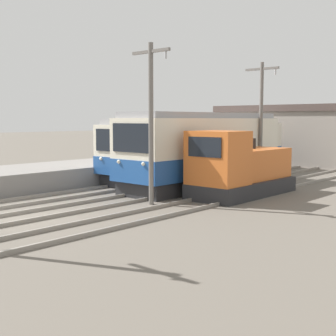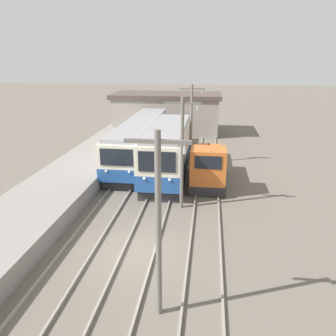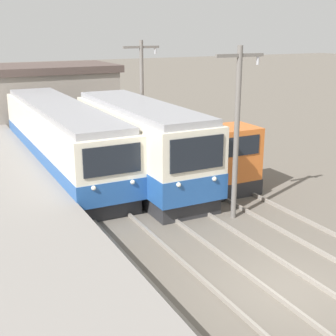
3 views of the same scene
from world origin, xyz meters
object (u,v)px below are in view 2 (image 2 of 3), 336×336
object	(u,v)px
catenary_mast_near	(159,221)
catenary_mast_far	(191,122)
commuter_train_left	(141,142)
shunting_locomotive	(208,167)
commuter_train_center	(168,153)
catenary_mast_mid	(182,150)

from	to	relation	value
catenary_mast_near	catenary_mast_far	world-z (taller)	same
commuter_train_left	catenary_mast_near	xyz separation A→B (m)	(4.31, -17.67, 1.95)
shunting_locomotive	catenary_mast_far	xyz separation A→B (m)	(-1.49, 4.40, 2.37)
commuter_train_center	catenary_mast_near	distance (m)	14.34
commuter_train_left	catenary_mast_far	size ratio (longest dim) A/B	2.28
catenary_mast_near	catenary_mast_mid	xyz separation A→B (m)	(0.00, 8.62, 0.00)
catenary_mast_mid	catenary_mast_far	xyz separation A→B (m)	(0.00, 8.62, 0.00)
commuter_train_left	commuter_train_center	xyz separation A→B (m)	(2.80, -3.53, 0.14)
commuter_train_left	shunting_locomotive	distance (m)	7.55
catenary_mast_mid	commuter_train_center	bearing A→B (deg)	105.29
commuter_train_left	catenary_mast_near	world-z (taller)	catenary_mast_near
catenary_mast_far	catenary_mast_mid	bearing A→B (deg)	-90.00
commuter_train_left	shunting_locomotive	xyz separation A→B (m)	(5.80, -4.82, -0.42)
catenary_mast_near	catenary_mast_mid	size ratio (longest dim) A/B	1.00
commuter_train_center	shunting_locomotive	size ratio (longest dim) A/B	1.79
catenary_mast_far	shunting_locomotive	bearing A→B (deg)	-71.27
commuter_train_left	catenary_mast_mid	xyz separation A→B (m)	(4.31, -9.04, 1.95)
catenary_mast_mid	catenary_mast_far	size ratio (longest dim) A/B	1.00
catenary_mast_near	catenary_mast_mid	world-z (taller)	same
shunting_locomotive	catenary_mast_near	bearing A→B (deg)	-96.62
commuter_train_center	catenary_mast_near	xyz separation A→B (m)	(1.51, -14.14, 1.81)
shunting_locomotive	catenary_mast_far	bearing A→B (deg)	108.73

